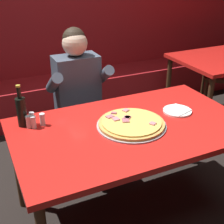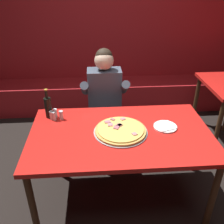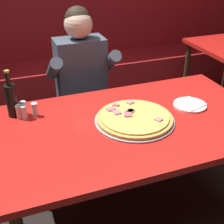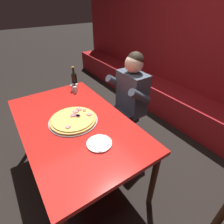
{
  "view_description": "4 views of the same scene",
  "coord_description": "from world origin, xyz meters",
  "px_view_note": "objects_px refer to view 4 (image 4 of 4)",
  "views": [
    {
      "loc": [
        -0.9,
        -1.61,
        1.78
      ],
      "look_at": [
        -0.05,
        0.2,
        0.78
      ],
      "focal_mm": 50.0,
      "sensor_mm": 36.0,
      "label": 1
    },
    {
      "loc": [
        -0.21,
        -1.8,
        1.98
      ],
      "look_at": [
        -0.07,
        0.01,
        0.96
      ],
      "focal_mm": 40.0,
      "sensor_mm": 36.0,
      "label": 2
    },
    {
      "loc": [
        -0.67,
        -1.43,
        1.7
      ],
      "look_at": [
        -0.11,
        0.08,
        0.8
      ],
      "focal_mm": 50.0,
      "sensor_mm": 36.0,
      "label": 3
    },
    {
      "loc": [
        1.33,
        -0.45,
        1.78
      ],
      "look_at": [
        0.16,
        0.34,
        0.83
      ],
      "focal_mm": 28.0,
      "sensor_mm": 36.0,
      "label": 4
    }
  ],
  "objects_px": {
    "beer_bottle": "(74,80)",
    "shaker_black_pepper": "(77,87)",
    "shaker_oregano": "(75,90)",
    "main_dining_table": "(74,127)",
    "shaker_parmesan": "(72,88)",
    "plate_white_paper": "(99,143)",
    "pizza": "(73,120)",
    "shaker_red_pepper_flakes": "(73,87)",
    "diner_seated_blue_shirt": "(126,100)"
  },
  "relations": [
    {
      "from": "shaker_oregano",
      "to": "shaker_red_pepper_flakes",
      "type": "relative_size",
      "value": 1.0
    },
    {
      "from": "beer_bottle",
      "to": "shaker_red_pepper_flakes",
      "type": "xyz_separation_m",
      "value": [
        0.03,
        -0.05,
        -0.07
      ]
    },
    {
      "from": "pizza",
      "to": "diner_seated_blue_shirt",
      "type": "relative_size",
      "value": 0.37
    },
    {
      "from": "shaker_parmesan",
      "to": "plate_white_paper",
      "type": "bearing_deg",
      "value": -11.33
    },
    {
      "from": "beer_bottle",
      "to": "shaker_oregano",
      "type": "relative_size",
      "value": 3.4
    },
    {
      "from": "beer_bottle",
      "to": "shaker_black_pepper",
      "type": "xyz_separation_m",
      "value": [
        0.06,
        -0.01,
        -0.07
      ]
    },
    {
      "from": "shaker_oregano",
      "to": "diner_seated_blue_shirt",
      "type": "relative_size",
      "value": 0.07
    },
    {
      "from": "diner_seated_blue_shirt",
      "to": "shaker_oregano",
      "type": "bearing_deg",
      "value": -133.14
    },
    {
      "from": "shaker_oregano",
      "to": "shaker_red_pepper_flakes",
      "type": "distance_m",
      "value": 0.09
    },
    {
      "from": "plate_white_paper",
      "to": "pizza",
      "type": "bearing_deg",
      "value": -172.75
    },
    {
      "from": "shaker_black_pepper",
      "to": "diner_seated_blue_shirt",
      "type": "bearing_deg",
      "value": 40.23
    },
    {
      "from": "plate_white_paper",
      "to": "shaker_oregano",
      "type": "height_order",
      "value": "shaker_oregano"
    },
    {
      "from": "shaker_oregano",
      "to": "shaker_red_pepper_flakes",
      "type": "height_order",
      "value": "same"
    },
    {
      "from": "shaker_parmesan",
      "to": "shaker_red_pepper_flakes",
      "type": "xyz_separation_m",
      "value": [
        -0.03,
        0.02,
        0.0
      ]
    },
    {
      "from": "diner_seated_blue_shirt",
      "to": "shaker_red_pepper_flakes",
      "type": "bearing_deg",
      "value": -138.86
    },
    {
      "from": "beer_bottle",
      "to": "shaker_parmesan",
      "type": "xyz_separation_m",
      "value": [
        0.06,
        -0.07,
        -0.07
      ]
    },
    {
      "from": "pizza",
      "to": "shaker_black_pepper",
      "type": "height_order",
      "value": "shaker_black_pepper"
    },
    {
      "from": "main_dining_table",
      "to": "beer_bottle",
      "type": "height_order",
      "value": "beer_bottle"
    },
    {
      "from": "beer_bottle",
      "to": "shaker_parmesan",
      "type": "height_order",
      "value": "beer_bottle"
    },
    {
      "from": "pizza",
      "to": "beer_bottle",
      "type": "xyz_separation_m",
      "value": [
        -0.66,
        0.32,
        0.09
      ]
    },
    {
      "from": "plate_white_paper",
      "to": "main_dining_table",
      "type": "bearing_deg",
      "value": -173.21
    },
    {
      "from": "shaker_red_pepper_flakes",
      "to": "shaker_parmesan",
      "type": "bearing_deg",
      "value": -36.06
    },
    {
      "from": "plate_white_paper",
      "to": "beer_bottle",
      "type": "bearing_deg",
      "value": 165.91
    },
    {
      "from": "main_dining_table",
      "to": "plate_white_paper",
      "type": "height_order",
      "value": "plate_white_paper"
    },
    {
      "from": "shaker_black_pepper",
      "to": "shaker_red_pepper_flakes",
      "type": "distance_m",
      "value": 0.05
    },
    {
      "from": "main_dining_table",
      "to": "shaker_red_pepper_flakes",
      "type": "relative_size",
      "value": 18.47
    },
    {
      "from": "shaker_parmesan",
      "to": "diner_seated_blue_shirt",
      "type": "distance_m",
      "value": 0.7
    },
    {
      "from": "main_dining_table",
      "to": "shaker_parmesan",
      "type": "height_order",
      "value": "shaker_parmesan"
    },
    {
      "from": "main_dining_table",
      "to": "pizza",
      "type": "xyz_separation_m",
      "value": [
        -0.0,
        -0.0,
        0.09
      ]
    },
    {
      "from": "shaker_oregano",
      "to": "main_dining_table",
      "type": "bearing_deg",
      "value": -26.33
    },
    {
      "from": "pizza",
      "to": "shaker_oregano",
      "type": "xyz_separation_m",
      "value": [
        -0.54,
        0.27,
        0.02
      ]
    },
    {
      "from": "pizza",
      "to": "shaker_oregano",
      "type": "bearing_deg",
      "value": 153.36
    },
    {
      "from": "beer_bottle",
      "to": "plate_white_paper",
      "type": "bearing_deg",
      "value": -14.09
    },
    {
      "from": "main_dining_table",
      "to": "plate_white_paper",
      "type": "relative_size",
      "value": 7.56
    },
    {
      "from": "plate_white_paper",
      "to": "shaker_parmesan",
      "type": "xyz_separation_m",
      "value": [
        -1.01,
        0.2,
        0.03
      ]
    },
    {
      "from": "diner_seated_blue_shirt",
      "to": "pizza",
      "type": "bearing_deg",
      "value": -82.15
    },
    {
      "from": "plate_white_paper",
      "to": "shaker_parmesan",
      "type": "height_order",
      "value": "shaker_parmesan"
    },
    {
      "from": "beer_bottle",
      "to": "shaker_parmesan",
      "type": "bearing_deg",
      "value": -49.26
    },
    {
      "from": "plate_white_paper",
      "to": "shaker_parmesan",
      "type": "relative_size",
      "value": 2.44
    },
    {
      "from": "shaker_black_pepper",
      "to": "diner_seated_blue_shirt",
      "type": "height_order",
      "value": "diner_seated_blue_shirt"
    },
    {
      "from": "shaker_oregano",
      "to": "shaker_black_pepper",
      "type": "bearing_deg",
      "value": 144.04
    },
    {
      "from": "shaker_oregano",
      "to": "shaker_parmesan",
      "type": "relative_size",
      "value": 1.0
    },
    {
      "from": "main_dining_table",
      "to": "diner_seated_blue_shirt",
      "type": "bearing_deg",
      "value": 97.93
    },
    {
      "from": "shaker_black_pepper",
      "to": "beer_bottle",
      "type": "bearing_deg",
      "value": 173.89
    },
    {
      "from": "shaker_parmesan",
      "to": "diner_seated_blue_shirt",
      "type": "height_order",
      "value": "diner_seated_blue_shirt"
    },
    {
      "from": "pizza",
      "to": "shaker_black_pepper",
      "type": "xyz_separation_m",
      "value": [
        -0.6,
        0.31,
        0.02
      ]
    },
    {
      "from": "shaker_oregano",
      "to": "diner_seated_blue_shirt",
      "type": "height_order",
      "value": "diner_seated_blue_shirt"
    },
    {
      "from": "main_dining_table",
      "to": "shaker_oregano",
      "type": "bearing_deg",
      "value": 153.67
    },
    {
      "from": "beer_bottle",
      "to": "shaker_black_pepper",
      "type": "bearing_deg",
      "value": -6.11
    },
    {
      "from": "main_dining_table",
      "to": "shaker_oregano",
      "type": "xyz_separation_m",
      "value": [
        -0.54,
        0.27,
        0.11
      ]
    }
  ]
}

